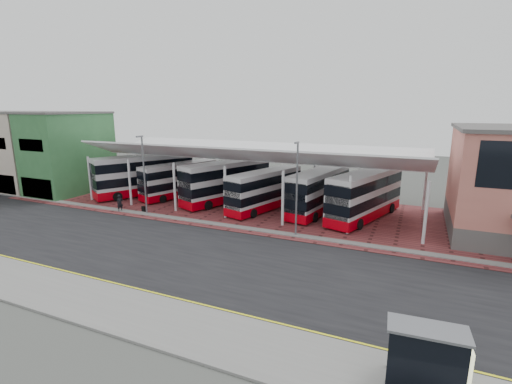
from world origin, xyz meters
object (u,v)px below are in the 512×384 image
Objects in this scene: bus_0 at (144,175)px; pedestrian at (120,203)px; bus_3 at (265,190)px; bus_1 at (179,180)px; bus_5 at (365,196)px; bus_4 at (319,192)px; bus_2 at (226,182)px; bus_shelter at (434,354)px.

pedestrian is at bearing -39.54° from bus_0.
bus_1 is at bearing -169.37° from bus_3.
bus_5 is at bearing -48.10° from pedestrian.
bus_4 reaches higher than pedestrian.
bus_3 is at bearing 9.81° from bus_2.
bus_1 reaches higher than bus_shelter.
pedestrian is at bearing -136.80° from bus_3.
bus_2 is at bearing 18.83° from bus_1.
bus_4 is at bearing 19.55° from bus_1.
pedestrian is at bearing -114.12° from bus_2.
pedestrian is at bearing -83.58° from bus_1.
bus_5 is 23.17m from bus_shelter.
bus_0 is 16.35m from bus_3.
bus_2 is 10.78m from bus_4.
pedestrian is 32.96m from bus_shelter.
bus_5 is (22.04, -0.29, 0.27)m from bus_1.
bus_shelter is (10.37, -22.85, -0.61)m from bus_4.
bus_1 is at bearing -169.76° from bus_4.
bus_1 is 5.71× the size of pedestrian.
bus_3 is 5.66m from bus_4.
bus_4 is 6.15× the size of pedestrian.
bus_4 is 4.76m from bus_5.
bus_4 is at bearing -166.90° from bus_5.
bus_5 is (15.52, -0.24, -0.02)m from bus_2.
bus_0 is at bearing -153.38° from bus_2.
bus_2 is 15.52m from bus_5.
bus_1 is 35.83m from bus_shelter.
bus_0 reaches higher than bus_4.
bus_shelter reaches higher than pedestrian.
bus_3 is (16.34, -0.25, -0.38)m from bus_0.
bus_2 reaches higher than bus_1.
bus_shelter is at bearing -4.53° from bus_0.
bus_5 is (4.75, -0.39, 0.12)m from bus_4.
bus_1 is at bearing -162.98° from bus_5.
bus_5 is (26.60, 0.65, -0.15)m from bus_0.
bus_2 reaches higher than bus_5.
bus_3 is 10.30m from bus_5.
bus_3 is 5.83× the size of pedestrian.
bus_0 is at bearing 142.10° from bus_shelter.
bus_4 is (21.85, 1.03, -0.27)m from bus_0.
bus_5 is 25.15m from pedestrian.
bus_1 is at bearing -158.36° from bus_2.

